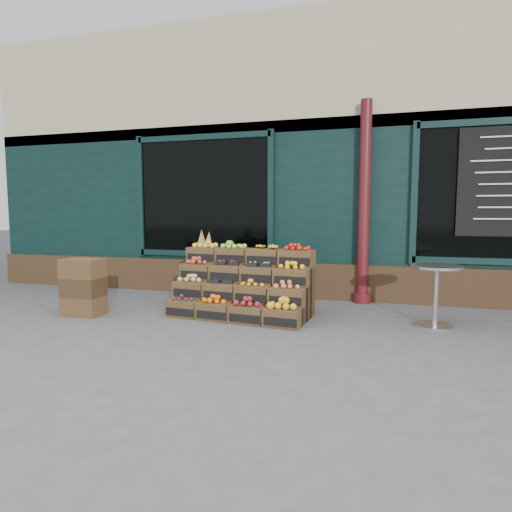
# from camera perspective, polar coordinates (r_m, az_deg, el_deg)

# --- Properties ---
(ground) EXTENTS (60.00, 60.00, 0.00)m
(ground) POSITION_cam_1_polar(r_m,az_deg,el_deg) (5.38, -0.01, -9.82)
(ground) COLOR #4B4B4E
(ground) RESTS_ON ground
(shop_facade) EXTENTS (12.00, 6.24, 4.80)m
(shop_facade) POSITION_cam_1_polar(r_m,az_deg,el_deg) (10.24, 8.07, 10.99)
(shop_facade) COLOR black
(shop_facade) RESTS_ON ground
(crate_display) EXTENTS (2.00, 1.12, 1.20)m
(crate_display) POSITION_cam_1_polar(r_m,az_deg,el_deg) (6.09, -1.76, -4.41)
(crate_display) COLOR #4A351D
(crate_display) RESTS_ON ground
(spare_crates) EXTENTS (0.54, 0.37, 0.80)m
(spare_crates) POSITION_cam_1_polar(r_m,az_deg,el_deg) (6.54, -22.03, -3.86)
(spare_crates) COLOR #4A351D
(spare_crates) RESTS_ON ground
(bistro_table) EXTENTS (0.63, 0.63, 0.79)m
(bistro_table) POSITION_cam_1_polar(r_m,az_deg,el_deg) (5.86, 22.86, -4.05)
(bistro_table) COLOR #B6B9BD
(bistro_table) RESTS_ON ground
(shopkeeper) EXTENTS (0.93, 0.75, 2.20)m
(shopkeeper) POSITION_cam_1_polar(r_m,az_deg,el_deg) (8.38, -4.81, 3.34)
(shopkeeper) COLOR #175126
(shopkeeper) RESTS_ON ground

